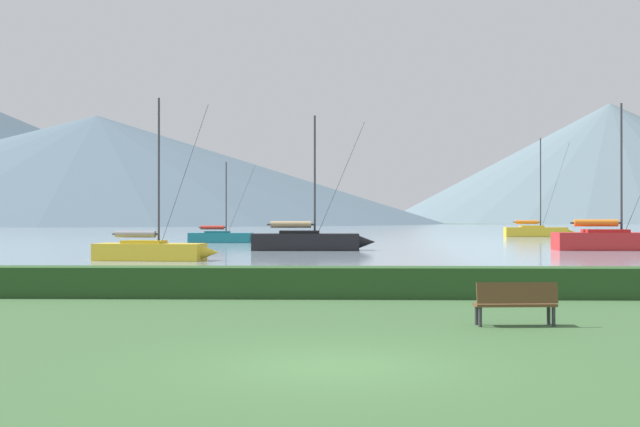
{
  "coord_description": "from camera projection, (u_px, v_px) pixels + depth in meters",
  "views": [
    {
      "loc": [
        0.12,
        -12.84,
        2.34
      ],
      "look_at": [
        -2.02,
        68.02,
        2.72
      ],
      "focal_mm": 45.88,
      "sensor_mm": 36.0,
      "label": 1
    }
  ],
  "objects": [
    {
      "name": "hedge_line",
      "position": [
        337.0,
        282.0,
        23.83
      ],
      "size": [
        80.0,
        1.2,
        0.89
      ],
      "primitive_type": "cube",
      "color": "#284C23",
      "rests_on": "ground_plane"
    },
    {
      "name": "harbor_water",
      "position": [
        341.0,
        230.0,
        149.78
      ],
      "size": [
        320.0,
        246.0,
        0.0
      ],
      "primitive_type": "cube",
      "color": "#8499A8",
      "rests_on": "ground_plane"
    },
    {
      "name": "distant_hill_west_ridge",
      "position": [
        97.0,
        169.0,
        317.65
      ],
      "size": [
        269.37,
        269.37,
        42.04
      ],
      "primitive_type": "cone",
      "color": "#4C6070",
      "rests_on": "ground_plane"
    },
    {
      "name": "sailboat_slip_2",
      "position": [
        536.0,
        231.0,
        98.21
      ],
      "size": [
        8.46,
        2.88,
        11.89
      ],
      "rotation": [
        0.0,
        0.0,
        -0.06
      ],
      "color": "gold",
      "rests_on": "harbor_water"
    },
    {
      "name": "distant_hill_east_ridge",
      "position": [
        610.0,
        163.0,
        360.58
      ],
      "size": [
        201.35,
        201.35,
        52.74
      ],
      "primitive_type": "cone",
      "color": "slate",
      "rests_on": "ground_plane"
    },
    {
      "name": "sailboat_slip_10",
      "position": [
        151.0,
        250.0,
        44.22
      ],
      "size": [
        6.9,
        2.7,
        8.81
      ],
      "rotation": [
        0.0,
        0.0,
        -0.12
      ],
      "color": "gold",
      "rests_on": "harbor_water"
    },
    {
      "name": "sailboat_slip_8",
      "position": [
        614.0,
        240.0,
        58.06
      ],
      "size": [
        9.26,
        2.92,
        10.46
      ],
      "rotation": [
        0.0,
        0.0,
        -0.02
      ],
      "color": "red",
      "rests_on": "harbor_water"
    },
    {
      "name": "sailboat_slip_7",
      "position": [
        222.0,
        237.0,
        75.0
      ],
      "size": [
        6.75,
        2.51,
        7.42
      ],
      "rotation": [
        0.0,
        0.0,
        -0.1
      ],
      "color": "#19707A",
      "rests_on": "harbor_water"
    },
    {
      "name": "ground_plane",
      "position": [
        334.0,
        366.0,
        12.83
      ],
      "size": [
        1000.0,
        1000.0,
        0.0
      ],
      "primitive_type": "plane",
      "color": "#385B33"
    },
    {
      "name": "sailboat_slip_5",
      "position": [
        307.0,
        240.0,
        57.86
      ],
      "size": [
        8.72,
        2.68,
        9.56
      ],
      "rotation": [
        0.0,
        0.0,
        0.01
      ],
      "color": "black",
      "rests_on": "harbor_water"
    },
    {
      "name": "park_bench_near_path",
      "position": [
        516.0,
        301.0,
        17.55
      ],
      "size": [
        1.78,
        0.59,
        0.95
      ],
      "rotation": [
        0.0,
        0.0,
        0.07
      ],
      "color": "brown",
      "rests_on": "ground_plane"
    }
  ]
}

